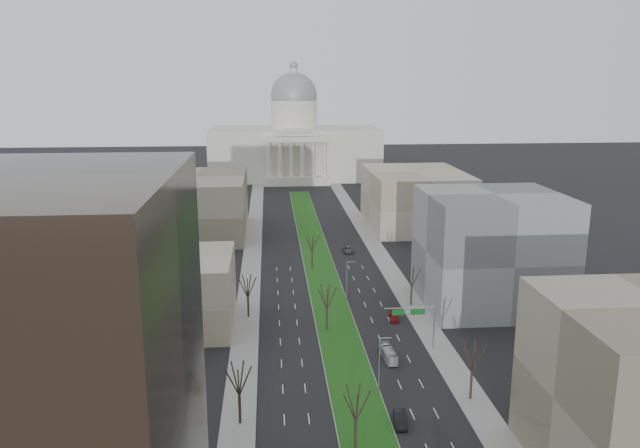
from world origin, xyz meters
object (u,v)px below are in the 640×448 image
car_black (400,419)px  box_van (388,353)px  car_grey_far (348,249)px  car_red (394,317)px

car_black → box_van: bearing=90.7°
car_grey_far → car_red: bearing=-86.3°
car_grey_far → box_van: (-1.63, -67.99, 0.25)m
car_black → car_grey_far: car_black is taller
car_red → car_grey_far: (-2.86, 50.51, 0.11)m
car_red → box_van: 18.05m
car_black → car_red: 38.82m
car_red → car_grey_far: size_ratio=0.82×
car_black → car_red: size_ratio=1.08×
car_red → box_van: bearing=-97.9°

